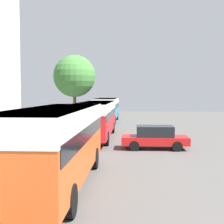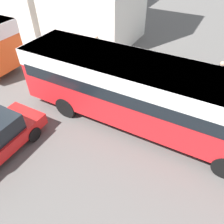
# 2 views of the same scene
# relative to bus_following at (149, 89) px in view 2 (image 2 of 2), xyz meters

# --- Properties ---
(bus_following) EXTENTS (2.58, 11.14, 2.91)m
(bus_following) POSITION_rel_bus_following_xyz_m (0.00, 0.00, 0.00)
(bus_following) COLOR red
(bus_following) RESTS_ON ground_plane
(pedestrian_near_curb) EXTENTS (0.34, 0.34, 1.63)m
(pedestrian_near_curb) POSITION_rel_bus_following_xyz_m (-3.97, -4.86, -0.91)
(pedestrian_near_curb) COLOR #232838
(pedestrian_near_curb) RESTS_ON sidewalk
(pedestrian_walking_away) EXTENTS (0.34, 0.34, 1.86)m
(pedestrian_walking_away) POSITION_rel_bus_following_xyz_m (-3.59, 2.27, -0.78)
(pedestrian_walking_away) COLOR #232838
(pedestrian_walking_away) RESTS_ON sidewalk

